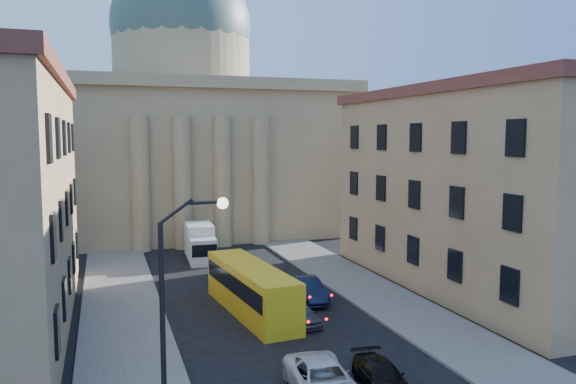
% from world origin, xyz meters
% --- Properties ---
extents(sidewalk_left, '(5.00, 60.00, 0.15)m').
position_xyz_m(sidewalk_left, '(-8.50, 18.00, 0.07)').
color(sidewalk_left, '#5E5B56').
rests_on(sidewalk_left, ground).
extents(sidewalk_right, '(5.00, 60.00, 0.15)m').
position_xyz_m(sidewalk_right, '(8.50, 18.00, 0.07)').
color(sidewalk_right, '#5E5B56').
rests_on(sidewalk_right, ground).
extents(church, '(68.02, 28.76, 36.60)m').
position_xyz_m(church, '(0.00, 55.47, 11.88)').
color(church, '#8F7958').
rests_on(church, ground).
extents(building_right, '(11.60, 26.60, 14.70)m').
position_xyz_m(building_right, '(17.00, 22.00, 7.42)').
color(building_right, tan).
rests_on(building_right, ground).
extents(street_lamp, '(2.62, 0.44, 8.83)m').
position_xyz_m(street_lamp, '(-6.97, 8.00, 5.29)').
color(street_lamp, black).
rests_on(street_lamp, ground).
extents(car_left_mid, '(2.89, 5.56, 1.50)m').
position_xyz_m(car_left_mid, '(-0.80, 8.76, 0.75)').
color(car_left_mid, silver).
rests_on(car_left_mid, ground).
extents(car_right_mid, '(2.05, 4.32, 1.22)m').
position_xyz_m(car_right_mid, '(1.92, 8.61, 0.61)').
color(car_right_mid, black).
rests_on(car_right_mid, ground).
extents(car_right_far, '(1.84, 3.75, 1.23)m').
position_xyz_m(car_right_far, '(1.45, 17.90, 0.62)').
color(car_right_far, '#4B4B50').
rests_on(car_right_far, ground).
extents(car_right_distant, '(1.83, 4.84, 1.58)m').
position_xyz_m(car_right_distant, '(3.42, 22.12, 0.79)').
color(car_right_distant, black).
rests_on(car_right_distant, ground).
extents(city_bus, '(3.52, 10.93, 3.03)m').
position_xyz_m(city_bus, '(-0.80, 20.87, 1.63)').
color(city_bus, yellow).
rests_on(city_bus, ground).
extents(box_truck, '(2.53, 5.89, 3.18)m').
position_xyz_m(box_truck, '(-1.31, 36.84, 1.51)').
color(box_truck, silver).
rests_on(box_truck, ground).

